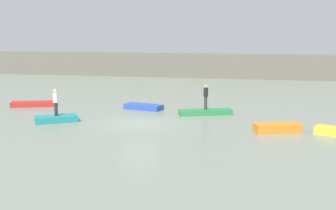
{
  "coord_description": "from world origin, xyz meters",
  "views": [
    {
      "loc": [
        7.49,
        -26.13,
        5.83
      ],
      "look_at": [
        1.52,
        1.78,
        0.95
      ],
      "focal_mm": 46.42,
      "sensor_mm": 36.0,
      "label": 1
    }
  ],
  "objects_px": {
    "rowboat_red": "(33,104)",
    "rowboat_teal": "(56,119)",
    "rowboat_green": "(205,112)",
    "rowboat_orange": "(277,128)",
    "rowboat_blue": "(144,107)",
    "person_white_shirt": "(56,101)",
    "person_dark_shirt": "(206,96)"
  },
  "relations": [
    {
      "from": "rowboat_red",
      "to": "rowboat_teal",
      "type": "height_order",
      "value": "rowboat_teal"
    },
    {
      "from": "rowboat_teal",
      "to": "rowboat_green",
      "type": "distance_m",
      "value": 10.2
    },
    {
      "from": "person_white_shirt",
      "to": "person_dark_shirt",
      "type": "bearing_deg",
      "value": 26.09
    },
    {
      "from": "rowboat_teal",
      "to": "rowboat_green",
      "type": "xyz_separation_m",
      "value": [
        9.16,
        4.49,
        -0.02
      ]
    },
    {
      "from": "rowboat_blue",
      "to": "rowboat_red",
      "type": "bearing_deg",
      "value": -161.58
    },
    {
      "from": "rowboat_blue",
      "to": "person_dark_shirt",
      "type": "relative_size",
      "value": 1.65
    },
    {
      "from": "rowboat_blue",
      "to": "person_dark_shirt",
      "type": "height_order",
      "value": "person_dark_shirt"
    },
    {
      "from": "rowboat_orange",
      "to": "rowboat_blue",
      "type": "bearing_deg",
      "value": 129.44
    },
    {
      "from": "rowboat_orange",
      "to": "rowboat_green",
      "type": "bearing_deg",
      "value": 116.62
    },
    {
      "from": "rowboat_blue",
      "to": "person_white_shirt",
      "type": "relative_size",
      "value": 1.64
    },
    {
      "from": "person_dark_shirt",
      "to": "rowboat_teal",
      "type": "bearing_deg",
      "value": -153.91
    },
    {
      "from": "rowboat_teal",
      "to": "rowboat_orange",
      "type": "bearing_deg",
      "value": -33.09
    },
    {
      "from": "rowboat_red",
      "to": "person_white_shirt",
      "type": "distance_m",
      "value": 6.92
    },
    {
      "from": "rowboat_orange",
      "to": "rowboat_red",
      "type": "bearing_deg",
      "value": 144.35
    },
    {
      "from": "person_white_shirt",
      "to": "rowboat_red",
      "type": "bearing_deg",
      "value": 131.2
    },
    {
      "from": "rowboat_red",
      "to": "person_dark_shirt",
      "type": "distance_m",
      "value": 13.72
    },
    {
      "from": "rowboat_blue",
      "to": "rowboat_orange",
      "type": "distance_m",
      "value": 11.16
    },
    {
      "from": "rowboat_orange",
      "to": "person_white_shirt",
      "type": "relative_size",
      "value": 1.51
    },
    {
      "from": "rowboat_red",
      "to": "rowboat_green",
      "type": "height_order",
      "value": "rowboat_green"
    },
    {
      "from": "rowboat_orange",
      "to": "person_dark_shirt",
      "type": "height_order",
      "value": "person_dark_shirt"
    },
    {
      "from": "person_white_shirt",
      "to": "rowboat_blue",
      "type": "bearing_deg",
      "value": 52.58
    },
    {
      "from": "rowboat_teal",
      "to": "rowboat_green",
      "type": "relative_size",
      "value": 0.71
    },
    {
      "from": "rowboat_blue",
      "to": "rowboat_orange",
      "type": "relative_size",
      "value": 1.09
    },
    {
      "from": "rowboat_blue",
      "to": "person_white_shirt",
      "type": "height_order",
      "value": "person_white_shirt"
    },
    {
      "from": "rowboat_green",
      "to": "person_dark_shirt",
      "type": "distance_m",
      "value": 1.16
    },
    {
      "from": "rowboat_teal",
      "to": "rowboat_orange",
      "type": "relative_size",
      "value": 1.0
    },
    {
      "from": "rowboat_blue",
      "to": "rowboat_green",
      "type": "bearing_deg",
      "value": 1.51
    },
    {
      "from": "rowboat_teal",
      "to": "rowboat_orange",
      "type": "distance_m",
      "value": 13.93
    },
    {
      "from": "rowboat_red",
      "to": "rowboat_blue",
      "type": "xyz_separation_m",
      "value": [
        8.81,
        0.52,
        0.01
      ]
    },
    {
      "from": "rowboat_green",
      "to": "rowboat_orange",
      "type": "bearing_deg",
      "value": -64.49
    },
    {
      "from": "rowboat_teal",
      "to": "rowboat_red",
      "type": "bearing_deg",
      "value": 98.16
    },
    {
      "from": "rowboat_red",
      "to": "rowboat_teal",
      "type": "xyz_separation_m",
      "value": [
        4.49,
        -5.13,
        0.02
      ]
    }
  ]
}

